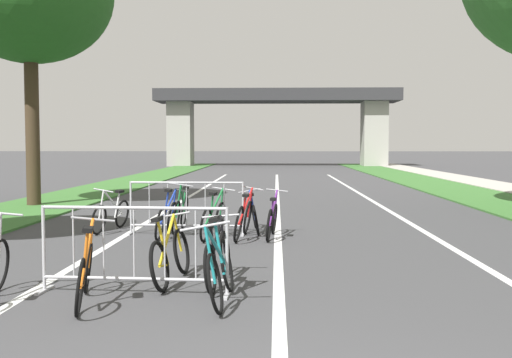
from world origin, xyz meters
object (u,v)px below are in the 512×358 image
crowd_barrier_second (187,208)px  bicycle_green_1 (213,219)px  bicycle_black_9 (218,258)px  bicycle_orange_5 (85,272)px  bicycle_purple_8 (272,220)px  crowd_barrier_nearest (134,251)px  bicycle_yellow_2 (171,256)px  bicycle_red_3 (244,219)px  bicycle_blue_10 (254,215)px  bicycle_teal_4 (220,269)px  bicycle_white_6 (111,214)px  bicycle_green_11 (181,213)px  bicycle_blue_0 (167,218)px

crowd_barrier_second → bicycle_green_1: (0.58, -0.44, -0.15)m
bicycle_black_9 → bicycle_orange_5: bearing=-140.2°
bicycle_green_1 → bicycle_purple_8: 1.12m
crowd_barrier_nearest → bicycle_purple_8: (1.61, 4.33, -0.18)m
bicycle_yellow_2 → bicycle_purple_8: bicycle_purple_8 is taller
bicycle_orange_5 → bicycle_red_3: bearing=59.2°
crowd_barrier_nearest → bicycle_blue_10: size_ratio=1.39×
crowd_barrier_second → bicycle_black_9: (1.03, -4.21, -0.17)m
bicycle_yellow_2 → bicycle_orange_5: (-0.77, -1.07, 0.01)m
crowd_barrier_second → bicycle_blue_10: bearing=17.7°
bicycle_red_3 → bicycle_purple_8: 0.55m
bicycle_green_1 → bicycle_blue_10: bearing=58.4°
bicycle_teal_4 → bicycle_purple_8: 4.73m
bicycle_white_6 → bicycle_purple_8: size_ratio=1.02×
bicycle_green_1 → bicycle_blue_10: bicycle_green_1 is taller
crowd_barrier_second → bicycle_green_11: (-0.18, 0.42, -0.13)m
bicycle_orange_5 → bicycle_teal_4: bearing=-8.2°
bicycle_green_1 → bicycle_blue_10: size_ratio=1.00×
bicycle_blue_0 → bicycle_green_11: bearing=81.6°
bicycle_purple_8 → bicycle_white_6: bearing=172.5°
bicycle_blue_0 → bicycle_yellow_2: bearing=-76.4°
bicycle_red_3 → bicycle_white_6: bearing=169.3°
bicycle_green_1 → bicycle_yellow_2: 3.68m
bicycle_yellow_2 → bicycle_orange_5: bearing=-120.1°
bicycle_green_1 → bicycle_green_11: bicycle_green_11 is taller
crowd_barrier_nearest → bicycle_teal_4: size_ratio=1.42×
crowd_barrier_second → bicycle_red_3: (1.16, -0.45, -0.14)m
bicycle_black_9 → bicycle_blue_10: 4.64m
crowd_barrier_nearest → bicycle_black_9: size_ratio=1.40×
crowd_barrier_nearest → bicycle_green_1: 4.29m
crowd_barrier_nearest → bicycle_purple_8: bearing=69.6°
crowd_barrier_second → bicycle_green_1: size_ratio=1.39×
bicycle_blue_0 → crowd_barrier_nearest: bearing=-82.2°
bicycle_green_1 → bicycle_red_3: 0.58m
bicycle_yellow_2 → bicycle_white_6: (-2.02, 4.50, -0.01)m
bicycle_yellow_2 → crowd_barrier_second: bearing=101.4°
crowd_barrier_nearest → bicycle_orange_5: crowd_barrier_nearest is taller
bicycle_purple_8 → bicycle_green_11: size_ratio=0.96×
crowd_barrier_second → bicycle_blue_0: 0.51m
crowd_barrier_nearest → bicycle_teal_4: bearing=-18.6°
bicycle_blue_0 → bicycle_white_6: size_ratio=1.00×
bicycle_teal_4 → bicycle_blue_10: 5.48m
crowd_barrier_nearest → crowd_barrier_second: size_ratio=1.00×
crowd_barrier_nearest → bicycle_purple_8: crowd_barrier_nearest is taller
bicycle_blue_0 → bicycle_white_6: 1.48m
bicycle_green_1 → bicycle_red_3: bicycle_red_3 is taller
crowd_barrier_second → bicycle_green_11: 0.47m
bicycle_blue_0 → bicycle_purple_8: (2.02, -0.01, -0.02)m
bicycle_white_6 → bicycle_green_11: size_ratio=0.98×
crowd_barrier_nearest → bicycle_orange_5: bearing=-131.9°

